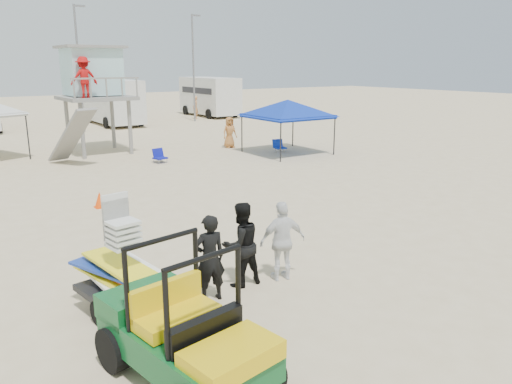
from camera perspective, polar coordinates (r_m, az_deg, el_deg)
ground at (r=10.11m, az=7.36°, el=-11.09°), size 140.00×140.00×0.00m
utility_cart at (r=7.06m, az=-8.25°, el=-14.58°), size 1.71×2.79×1.99m
surf_trailer at (r=9.08m, az=-14.76°, el=-9.00°), size 1.47×2.31×1.96m
man_left at (r=9.37m, az=-5.34°, el=-7.55°), size 0.65×0.47×1.68m
man_mid at (r=9.96m, az=-1.74°, el=-5.99°), size 0.84×0.65×1.72m
man_right at (r=10.24m, az=3.05°, el=-5.61°), size 1.05×0.63×1.67m
lifeguard_tower at (r=26.13m, az=-18.25°, el=12.50°), size 3.28×3.28×5.09m
canopy_blue at (r=24.89m, az=3.65°, el=10.16°), size 3.45×3.45×3.06m
cone_far at (r=16.23m, az=-17.44°, el=-0.85°), size 0.34×0.34×0.50m
beach_chair_b at (r=23.09m, az=-11.01°, el=4.10°), size 0.64×0.69×0.64m
beach_chair_c at (r=25.50m, az=2.64°, el=5.30°), size 0.63×0.68×0.64m
rv_mid_right at (r=38.80m, az=-16.12°, el=10.09°), size 2.64×7.00×3.25m
rv_far_right at (r=43.79m, az=-5.34°, el=11.00°), size 2.64×6.60×3.25m
light_pole_left at (r=34.99m, az=-19.55°, el=13.04°), size 0.14×0.14×8.00m
light_pole_right at (r=39.66m, az=-7.16°, el=13.79°), size 0.14×0.14×8.00m
distant_beachgoers at (r=27.30m, az=-22.74°, el=6.01°), size 21.41×14.68×1.85m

